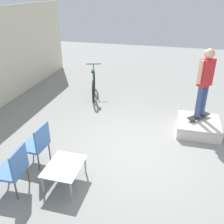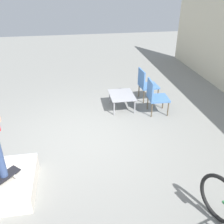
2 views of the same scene
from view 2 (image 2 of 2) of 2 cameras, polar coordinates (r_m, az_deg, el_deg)
The scene contains 5 objects.
ground_plane at distance 5.75m, azimuth -7.32°, elevation -6.42°, with size 24.00×24.00×0.00m, color gray.
skate_ramp_box at distance 4.81m, azimuth -23.71°, elevation -14.93°, with size 1.16×1.09×0.32m.
coffee_table at distance 6.93m, azimuth 2.25°, elevation 3.66°, with size 0.86×0.66×0.41m.
patio_chair_left at distance 7.44m, azimuth 7.75°, elevation 6.52°, with size 0.55×0.55×0.94m.
patio_chair_right at distance 6.70m, azimuth 9.82°, elevation 3.80°, with size 0.54×0.54×0.94m.
Camera 2 is at (4.74, -0.07, 3.26)m, focal length 40.00 mm.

